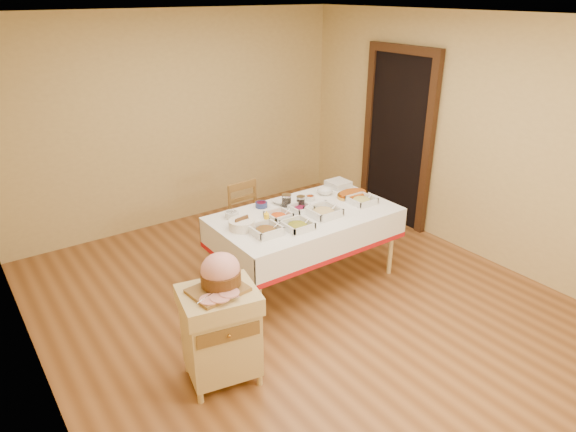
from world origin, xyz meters
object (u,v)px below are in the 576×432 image
object	(u,v)px
dining_table	(305,228)
mustard_bottle	(267,219)
plate_stack	(338,184)
ham_on_board	(220,274)
dining_chair	(250,221)
preserve_jar_left	(286,201)
bread_basket	(242,224)
brass_platter	(353,195)
preserve_jar_right	(301,202)
butcher_cart	(221,330)

from	to	relation	value
dining_table	mustard_bottle	size ratio (longest dim) A/B	11.79
mustard_bottle	plate_stack	xyz separation A→B (m)	(1.22, 0.40, -0.04)
ham_on_board	plate_stack	world-z (taller)	ham_on_board
dining_chair	plate_stack	bearing A→B (deg)	-21.32
preserve_jar_left	bread_basket	world-z (taller)	preserve_jar_left
bread_basket	plate_stack	size ratio (longest dim) A/B	1.08
plate_stack	brass_platter	bearing A→B (deg)	-101.99
dining_chair	brass_platter	distance (m)	1.17
preserve_jar_right	mustard_bottle	xyz separation A→B (m)	(-0.53, -0.18, 0.02)
mustard_bottle	plate_stack	bearing A→B (deg)	18.23
preserve_jar_right	bread_basket	distance (m)	0.76
preserve_jar_left	preserve_jar_right	bearing A→B (deg)	-42.18
preserve_jar_left	preserve_jar_right	size ratio (longest dim) A/B	1.09
brass_platter	preserve_jar_right	bearing A→B (deg)	171.23
ham_on_board	butcher_cart	bearing A→B (deg)	-141.90
dining_table	brass_platter	size ratio (longest dim) A/B	4.86
dining_chair	preserve_jar_left	distance (m)	0.63
bread_basket	ham_on_board	bearing A→B (deg)	-128.91
bread_basket	mustard_bottle	bearing A→B (deg)	-19.28
preserve_jar_right	butcher_cart	bearing A→B (deg)	-146.53
preserve_jar_right	bread_basket	world-z (taller)	preserve_jar_right
dining_table	ham_on_board	bearing A→B (deg)	-150.12
preserve_jar_left	brass_platter	world-z (taller)	preserve_jar_left
bread_basket	plate_stack	world-z (taller)	bread_basket
preserve_jar_right	plate_stack	world-z (taller)	preserve_jar_right
mustard_bottle	ham_on_board	bearing A→B (deg)	-139.74
mustard_bottle	preserve_jar_left	bearing A→B (deg)	33.29
dining_table	bread_basket	distance (m)	0.73
butcher_cart	bread_basket	size ratio (longest dim) A/B	3.21
plate_stack	brass_platter	xyz separation A→B (m)	(-0.07, -0.32, -0.01)
brass_platter	dining_table	bearing A→B (deg)	-175.23
ham_on_board	mustard_bottle	world-z (taller)	ham_on_board
ham_on_board	preserve_jar_left	xyz separation A→B (m)	(1.32, 1.04, -0.09)
butcher_cart	plate_stack	size ratio (longest dim) A/B	3.49
dining_table	butcher_cart	bearing A→B (deg)	-149.85
dining_table	bread_basket	size ratio (longest dim) A/B	7.41
brass_platter	dining_chair	bearing A→B (deg)	142.00
dining_table	bread_basket	bearing A→B (deg)	175.96
brass_platter	plate_stack	bearing A→B (deg)	78.01
butcher_cart	ham_on_board	bearing A→B (deg)	38.10
dining_chair	brass_platter	xyz separation A→B (m)	(0.88, -0.69, 0.34)
dining_table	brass_platter	world-z (taller)	brass_platter
butcher_cart	plate_stack	bearing A→B (deg)	28.93
dining_chair	brass_platter	size ratio (longest dim) A/B	2.32
ham_on_board	brass_platter	distance (m)	2.22
brass_platter	bread_basket	bearing A→B (deg)	-179.67
brass_platter	preserve_jar_left	bearing A→B (deg)	165.11
ham_on_board	plate_stack	distance (m)	2.42
butcher_cart	preserve_jar_left	bearing A→B (deg)	38.15
dining_table	preserve_jar_right	size ratio (longest dim) A/B	15.67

